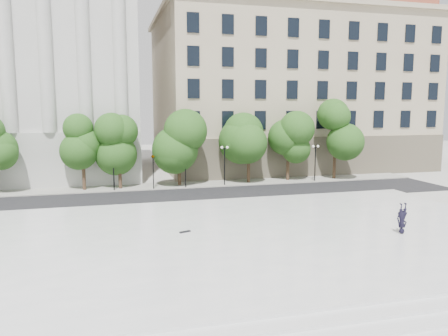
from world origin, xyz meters
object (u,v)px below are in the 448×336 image
(person_lying, at_px, (402,229))
(skateboard, at_px, (185,232))
(traffic_light_east, at_px, (185,155))
(traffic_light_west, at_px, (153,155))

(person_lying, distance_m, skateboard, 14.12)
(traffic_light_east, distance_m, person_lying, 24.39)
(traffic_light_west, xyz_separation_m, person_lying, (13.81, -21.86, -2.94))
(person_lying, bearing_deg, skateboard, 164.23)
(person_lying, xyz_separation_m, skateboard, (-13.58, 3.85, -0.23))
(traffic_light_east, bearing_deg, person_lying, -64.56)
(traffic_light_west, height_order, person_lying, traffic_light_west)
(traffic_light_west, distance_m, person_lying, 26.03)
(traffic_light_west, bearing_deg, skateboard, -89.27)
(traffic_light_east, bearing_deg, traffic_light_west, 180.00)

